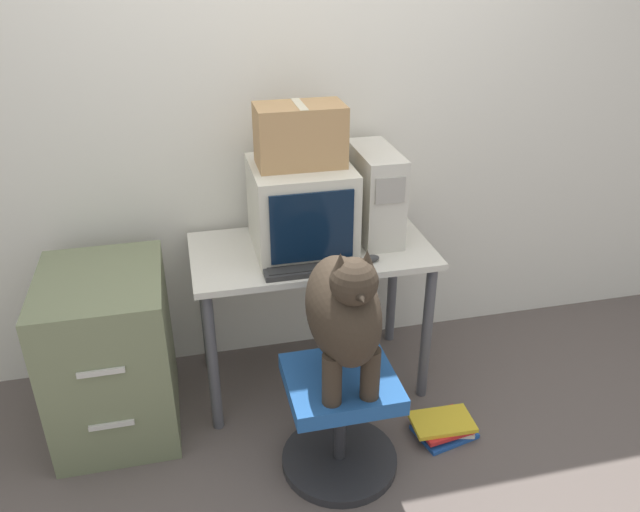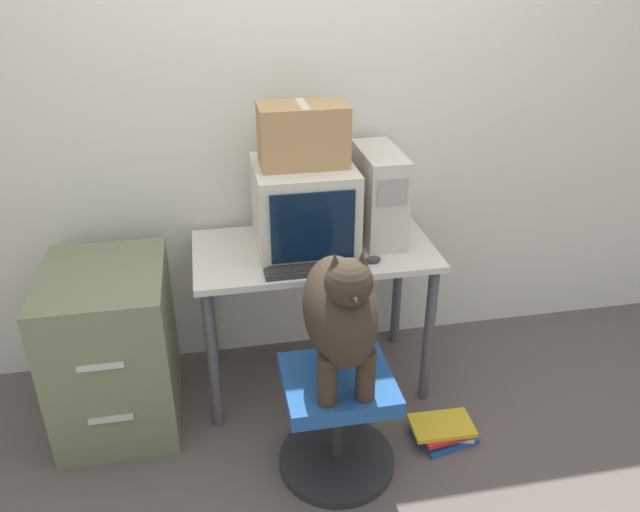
% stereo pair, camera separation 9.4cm
% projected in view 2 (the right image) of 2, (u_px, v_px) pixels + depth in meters
% --- Properties ---
extents(ground_plane, '(12.00, 12.00, 0.00)m').
position_uv_depth(ground_plane, '(326.00, 416.00, 2.97)').
color(ground_plane, '#564C47').
extents(wall_back, '(8.00, 0.05, 2.60)m').
position_uv_depth(wall_back, '(300.00, 110.00, 2.94)').
color(wall_back, silver).
rests_on(wall_back, ground_plane).
extents(desk, '(1.10, 0.59, 0.75)m').
position_uv_depth(desk, '(314.00, 270.00, 2.93)').
color(desk, beige).
rests_on(desk, ground_plane).
extents(crt_monitor, '(0.44, 0.45, 0.40)m').
position_uv_depth(crt_monitor, '(304.00, 207.00, 2.80)').
color(crt_monitor, beige).
rests_on(crt_monitor, desk).
extents(pc_tower, '(0.18, 0.42, 0.42)m').
position_uv_depth(pc_tower, '(379.00, 194.00, 2.90)').
color(pc_tower, beige).
rests_on(pc_tower, desk).
extents(keyboard, '(0.42, 0.17, 0.03)m').
position_uv_depth(keyboard, '(312.00, 265.00, 2.70)').
color(keyboard, '#2D2D2D').
rests_on(keyboard, desk).
extents(computer_mouse, '(0.07, 0.04, 0.03)m').
position_uv_depth(computer_mouse, '(373.00, 259.00, 2.74)').
color(computer_mouse, '#333333').
rests_on(computer_mouse, desk).
extents(office_chair, '(0.50, 0.50, 0.47)m').
position_uv_depth(office_chair, '(337.00, 419.00, 2.59)').
color(office_chair, '#262628').
rests_on(office_chair, ground_plane).
extents(dog, '(0.27, 0.50, 0.63)m').
position_uv_depth(dog, '(340.00, 310.00, 2.31)').
color(dog, '#33281E').
rests_on(dog, office_chair).
extents(filing_cabinet, '(0.52, 0.63, 0.77)m').
position_uv_depth(filing_cabinet, '(114.00, 348.00, 2.80)').
color(filing_cabinet, '#6B7251').
rests_on(filing_cabinet, ground_plane).
extents(cardboard_box, '(0.38, 0.22, 0.26)m').
position_uv_depth(cardboard_box, '(303.00, 135.00, 2.65)').
color(cardboard_box, '#A87F51').
rests_on(cardboard_box, crt_monitor).
extents(book_stack_floor, '(0.30, 0.25, 0.08)m').
position_uv_depth(book_stack_floor, '(443.00, 430.00, 2.83)').
color(book_stack_floor, '#1E4C9E').
rests_on(book_stack_floor, ground_plane).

